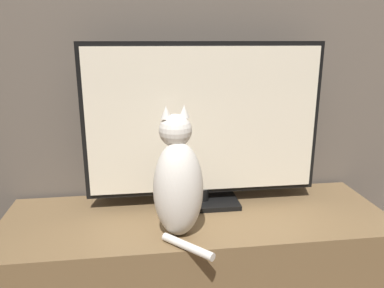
# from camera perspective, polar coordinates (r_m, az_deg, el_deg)

# --- Properties ---
(wall_back) EXTENTS (4.80, 0.05, 2.60)m
(wall_back) POSITION_cam_1_polar(r_m,az_deg,el_deg) (1.66, -0.80, 18.70)
(wall_back) COLOR #60564C
(wall_back) RESTS_ON ground_plane
(tv_stand) EXTENTS (1.53, 0.51, 0.54)m
(tv_stand) POSITION_cam_1_polar(r_m,az_deg,el_deg) (1.66, 0.67, -19.08)
(tv_stand) COLOR brown
(tv_stand) RESTS_ON ground_plane
(tv) EXTENTS (0.96, 0.18, 0.67)m
(tv) POSITION_cam_1_polar(r_m,az_deg,el_deg) (1.51, 1.81, 2.88)
(tv) COLOR black
(tv) RESTS_ON tv_stand
(cat) EXTENTS (0.20, 0.29, 0.47)m
(cat) POSITION_cam_1_polar(r_m,az_deg,el_deg) (1.31, -2.20, -5.87)
(cat) COLOR silver
(cat) RESTS_ON tv_stand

